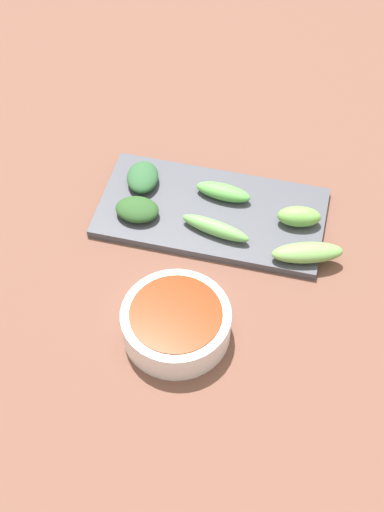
# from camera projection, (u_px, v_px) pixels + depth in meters

# --- Properties ---
(tabletop) EXTENTS (2.10, 2.10, 0.02)m
(tabletop) POSITION_uv_depth(u_px,v_px,m) (200.00, 257.00, 0.97)
(tabletop) COLOR brown
(tabletop) RESTS_ON ground
(sauce_bowl) EXTENTS (0.14, 0.14, 0.05)m
(sauce_bowl) POSITION_uv_depth(u_px,v_px,m) (173.00, 321.00, 0.87)
(sauce_bowl) COLOR white
(sauce_bowl) RESTS_ON tabletop
(serving_plate) EXTENTS (0.16, 0.32, 0.01)m
(serving_plate) POSITION_uv_depth(u_px,v_px,m) (209.00, 212.00, 1.00)
(serving_plate) COLOR #464851
(serving_plate) RESTS_ON tabletop
(broccoli_leafy_0) EXTENTS (0.07, 0.06, 0.02)m
(broccoli_leafy_0) POSITION_uv_depth(u_px,v_px,m) (143.00, 177.00, 1.02)
(broccoli_leafy_0) COLOR #2E5D34
(broccoli_leafy_0) RESTS_ON serving_plate
(broccoli_stalk_1) EXTENTS (0.04, 0.10, 0.02)m
(broccoli_stalk_1) POSITION_uv_depth(u_px,v_px,m) (215.00, 228.00, 0.96)
(broccoli_stalk_1) COLOR #6BB258
(broccoli_stalk_1) RESTS_ON serving_plate
(broccoli_stalk_2) EXTENTS (0.06, 0.10, 0.02)m
(broccoli_stalk_2) POSITION_uv_depth(u_px,v_px,m) (307.00, 253.00, 0.93)
(broccoli_stalk_2) COLOR #75AA56
(broccoli_stalk_2) RESTS_ON serving_plate
(broccoli_stalk_3) EXTENTS (0.04, 0.06, 0.03)m
(broccoli_stalk_3) POSITION_uv_depth(u_px,v_px,m) (299.00, 217.00, 0.97)
(broccoli_stalk_3) COLOR #72B44E
(broccoli_stalk_3) RESTS_ON serving_plate
(broccoli_leafy_4) EXTENTS (0.05, 0.06, 0.02)m
(broccoli_leafy_4) POSITION_uv_depth(u_px,v_px,m) (137.00, 209.00, 0.98)
(broccoli_leafy_4) COLOR #2B5325
(broccoli_leafy_4) RESTS_ON serving_plate
(broccoli_stalk_5) EXTENTS (0.03, 0.08, 0.02)m
(broccoli_stalk_5) POSITION_uv_depth(u_px,v_px,m) (223.00, 192.00, 1.00)
(broccoli_stalk_5) COLOR #5CA84C
(broccoli_stalk_5) RESTS_ON serving_plate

